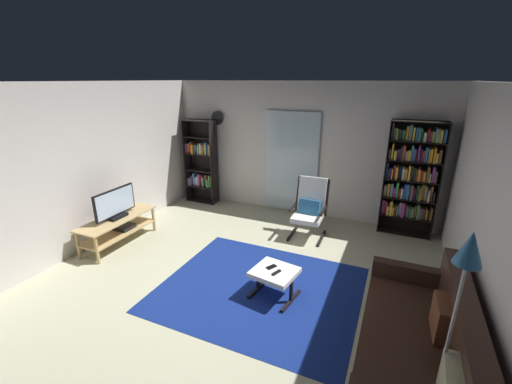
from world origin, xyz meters
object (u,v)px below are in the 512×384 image
object	(u,v)px
cell_phone	(271,267)
tv_stand	(119,226)
floor_lamp_by_sofa	(463,279)
wall_clock	(218,118)
lounge_armchair	(310,206)
tv_remote	(276,273)
ottoman	(274,275)
leather_sofa	(419,346)
bookshelf_near_tv	(202,162)
television	(115,205)
bookshelf_near_sofa	(412,176)

from	to	relation	value
cell_phone	tv_stand	bearing A→B (deg)	-157.06
floor_lamp_by_sofa	wall_clock	xyz separation A→B (m)	(-4.10, 3.84, 0.49)
lounge_armchair	tv_remote	distance (m)	1.96
ottoman	wall_clock	world-z (taller)	wall_clock
tv_stand	lounge_armchair	distance (m)	3.24
tv_stand	wall_clock	bearing A→B (deg)	78.49
wall_clock	lounge_armchair	bearing A→B (deg)	-21.25
wall_clock	leather_sofa	bearing A→B (deg)	-39.75
lounge_armchair	ottoman	size ratio (longest dim) A/B	1.73
tv_stand	bookshelf_near_tv	distance (m)	2.39
television	leather_sofa	world-z (taller)	television
television	floor_lamp_by_sofa	world-z (taller)	floor_lamp_by_sofa
ottoman	cell_phone	distance (m)	0.11
television	bookshelf_near_sofa	size ratio (longest dim) A/B	0.40
television	tv_remote	world-z (taller)	television
tv_stand	lounge_armchair	bearing A→B (deg)	29.58
television	tv_remote	distance (m)	2.96
bookshelf_near_tv	floor_lamp_by_sofa	size ratio (longest dim) A/B	1.06
floor_lamp_by_sofa	lounge_armchair	bearing A→B (deg)	121.46
lounge_armchair	cell_phone	bearing A→B (deg)	-89.72
bookshelf_near_tv	lounge_armchair	distance (m)	2.76
television	floor_lamp_by_sofa	distance (m)	4.84
lounge_armchair	floor_lamp_by_sofa	world-z (taller)	floor_lamp_by_sofa
television	floor_lamp_by_sofa	bearing A→B (deg)	-16.06
bookshelf_near_sofa	wall_clock	bearing A→B (deg)	178.01
tv_stand	floor_lamp_by_sofa	bearing A→B (deg)	-16.25
bookshelf_near_tv	tv_remote	bearing A→B (deg)	-44.05
leather_sofa	floor_lamp_by_sofa	xyz separation A→B (m)	(0.10, -0.51, 1.05)
ottoman	wall_clock	bearing A→B (deg)	130.36
television	ottoman	xyz separation A→B (m)	(2.88, -0.29, -0.39)
lounge_armchair	floor_lamp_by_sofa	size ratio (longest dim) A/B	0.60
leather_sofa	wall_clock	bearing A→B (deg)	140.25
ottoman	wall_clock	distance (m)	3.98
tv_stand	leather_sofa	distance (m)	4.59
leather_sofa	floor_lamp_by_sofa	world-z (taller)	floor_lamp_by_sofa
tv_remote	ottoman	bearing A→B (deg)	149.58
wall_clock	floor_lamp_by_sofa	bearing A→B (deg)	-43.07
bookshelf_near_tv	leather_sofa	distance (m)	5.39
tv_remote	wall_clock	distance (m)	4.01
television	cell_phone	bearing A→B (deg)	-4.83
ottoman	bookshelf_near_sofa	bearing A→B (deg)	60.94
ottoman	bookshelf_near_tv	bearing A→B (deg)	136.07
tv_stand	bookshelf_near_sofa	bearing A→B (deg)	28.41
bookshelf_near_sofa	ottoman	bearing A→B (deg)	-119.06
bookshelf_near_tv	leather_sofa	xyz separation A→B (m)	(4.34, -3.14, -0.59)
ottoman	tv_remote	size ratio (longest dim) A/B	4.09
leather_sofa	wall_clock	xyz separation A→B (m)	(-4.00, 3.33, 1.54)
leather_sofa	cell_phone	world-z (taller)	leather_sofa
leather_sofa	ottoman	size ratio (longest dim) A/B	3.35
television	tv_remote	xyz separation A→B (m)	(2.92, -0.34, -0.31)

